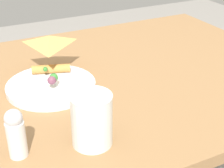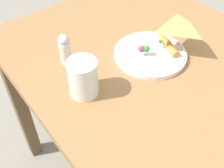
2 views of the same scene
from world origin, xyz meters
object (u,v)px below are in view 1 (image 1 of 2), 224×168
Objects in this scene: milk_glass at (92,121)px; plate_pizza at (51,84)px; dining_table at (97,111)px; salt_shaker at (16,133)px.

plate_pizza is at bearing -88.82° from milk_glass.
milk_glass is (0.13, 0.26, 0.16)m from dining_table.
salt_shaker is at bearing 40.76° from dining_table.
dining_table is at bearing -139.24° from salt_shaker.
plate_pizza is at bearing -120.81° from salt_shaker.
dining_table is at bearing -115.77° from milk_glass.
milk_glass is 1.08× the size of salt_shaker.
milk_glass is at bearing 91.18° from plate_pizza.
milk_glass is 0.15m from salt_shaker.
plate_pizza is 0.26m from milk_glass.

